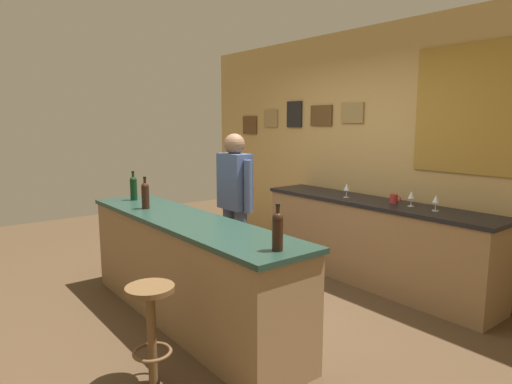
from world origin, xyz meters
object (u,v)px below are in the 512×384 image
(wine_glass_b, at_px, (411,195))
(wine_glass_a, at_px, (347,188))
(wine_glass_c, at_px, (436,200))
(bartender, at_px, (235,201))
(bar_stool, at_px, (151,318))
(coffee_mug, at_px, (394,199))
(wine_bottle_b, at_px, (145,194))
(wine_bottle_c, at_px, (278,230))
(wine_bottle_a, at_px, (134,187))

(wine_glass_b, bearing_deg, wine_glass_a, -172.38)
(wine_glass_b, distance_m, wine_glass_c, 0.28)
(bartender, distance_m, bar_stool, 1.82)
(wine_glass_a, distance_m, wine_glass_b, 0.75)
(coffee_mug, bearing_deg, bar_stool, -88.41)
(wine_glass_b, bearing_deg, coffee_mug, 176.56)
(wine_glass_a, relative_size, wine_glass_b, 1.00)
(bartender, bearing_deg, wine_bottle_b, -107.90)
(wine_bottle_c, distance_m, wine_glass_c, 2.07)
(bartender, xyz_separation_m, bar_stool, (1.03, -1.42, -0.48))
(wine_glass_a, distance_m, coffee_mug, 0.55)
(bartender, xyz_separation_m, wine_bottle_b, (-0.27, -0.84, 0.12))
(wine_glass_a, bearing_deg, wine_bottle_c, -60.54)
(wine_glass_b, height_order, wine_glass_c, same)
(wine_bottle_a, height_order, coffee_mug, wine_bottle_a)
(wine_glass_b, distance_m, coffee_mug, 0.21)
(bartender, distance_m, wine_glass_b, 1.76)
(wine_glass_b, bearing_deg, wine_bottle_b, -123.41)
(bar_stool, bearing_deg, coffee_mug, 91.59)
(bartender, distance_m, wine_bottle_b, 0.89)
(wine_bottle_a, xyz_separation_m, wine_glass_c, (2.22, 2.04, -0.05))
(wine_bottle_a, bearing_deg, bartender, 43.39)
(wine_bottle_a, height_order, wine_bottle_c, same)
(bartender, relative_size, coffee_mug, 12.96)
(bar_stool, bearing_deg, wine_glass_b, 87.32)
(wine_bottle_b, distance_m, wine_bottle_c, 1.82)
(bar_stool, relative_size, wine_glass_c, 4.39)
(wine_bottle_b, bearing_deg, wine_bottle_a, 168.86)
(wine_bottle_a, height_order, wine_bottle_b, same)
(bartender, distance_m, wine_glass_c, 1.94)
(bar_stool, relative_size, coffee_mug, 5.44)
(bartender, distance_m, coffee_mug, 1.65)
(bartender, height_order, wine_glass_b, bartender)
(bartender, relative_size, bar_stool, 2.38)
(bartender, relative_size, wine_bottle_c, 5.29)
(bartender, bearing_deg, wine_bottle_a, -136.61)
(wine_glass_c, relative_size, coffee_mug, 1.24)
(wine_glass_a, bearing_deg, wine_glass_c, 4.19)
(bar_stool, bearing_deg, wine_bottle_c, 51.79)
(wine_bottle_c, relative_size, wine_glass_b, 1.97)
(bar_stool, xyz_separation_m, wine_bottle_a, (-1.81, 0.68, 0.60))
(wine_bottle_b, bearing_deg, coffee_mug, 60.67)
(wine_bottle_c, height_order, coffee_mug, wine_bottle_c)
(wine_glass_b, bearing_deg, bar_stool, -92.68)
(wine_glass_b, relative_size, coffee_mug, 1.24)
(wine_bottle_b, relative_size, coffee_mug, 2.45)
(coffee_mug, bearing_deg, wine_glass_c, -4.42)
(wine_bottle_c, bearing_deg, wine_glass_b, 100.38)
(bar_stool, height_order, coffee_mug, coffee_mug)
(wine_bottle_b, bearing_deg, wine_glass_b, 56.59)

